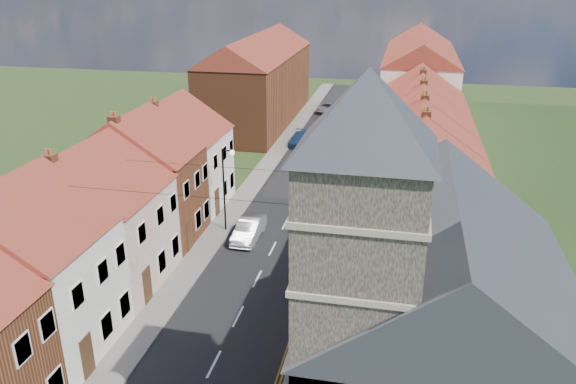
{
  "coord_description": "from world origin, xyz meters",
  "views": [
    {
      "loc": [
        7.9,
        -14.41,
        17.48
      ],
      "look_at": [
        0.71,
        19.66,
        3.5
      ],
      "focal_mm": 35.0,
      "sensor_mm": 36.0,
      "label": 1
    }
  ],
  "objects_px": {
    "church": "(429,315)",
    "lamppost": "(225,185)",
    "car_mid": "(249,229)",
    "pedestrian_right": "(335,295)",
    "car_distant": "(327,108)",
    "car_far": "(299,139)"
  },
  "relations": [
    {
      "from": "lamppost",
      "to": "car_distant",
      "type": "height_order",
      "value": "lamppost"
    },
    {
      "from": "car_mid",
      "to": "pedestrian_right",
      "type": "relative_size",
      "value": 2.87
    },
    {
      "from": "church",
      "to": "lamppost",
      "type": "xyz_separation_m",
      "value": [
        -13.17,
        16.68,
        -2.34
      ]
    },
    {
      "from": "lamppost",
      "to": "car_distant",
      "type": "distance_m",
      "value": 36.67
    },
    {
      "from": "car_far",
      "to": "pedestrian_right",
      "type": "relative_size",
      "value": 2.83
    },
    {
      "from": "car_distant",
      "to": "car_mid",
      "type": "bearing_deg",
      "value": -80.1
    },
    {
      "from": "church",
      "to": "car_mid",
      "type": "xyz_separation_m",
      "value": [
        -11.3,
        15.86,
        -5.17
      ]
    },
    {
      "from": "pedestrian_right",
      "to": "church",
      "type": "bearing_deg",
      "value": 115.97
    },
    {
      "from": "lamppost",
      "to": "car_mid",
      "type": "xyz_separation_m",
      "value": [
        1.87,
        -0.81,
        -2.83
      ]
    },
    {
      "from": "lamppost",
      "to": "car_distant",
      "type": "relative_size",
      "value": 1.38
    },
    {
      "from": "car_distant",
      "to": "church",
      "type": "bearing_deg",
      "value": -68.07
    },
    {
      "from": "car_far",
      "to": "car_distant",
      "type": "height_order",
      "value": "car_far"
    },
    {
      "from": "car_distant",
      "to": "pedestrian_right",
      "type": "xyz_separation_m",
      "value": [
        6.87,
        -44.62,
        0.26
      ]
    },
    {
      "from": "church",
      "to": "car_mid",
      "type": "distance_m",
      "value": 20.15
    },
    {
      "from": "car_mid",
      "to": "pedestrian_right",
      "type": "bearing_deg",
      "value": -45.59
    },
    {
      "from": "church",
      "to": "lamppost",
      "type": "relative_size",
      "value": 2.53
    },
    {
      "from": "pedestrian_right",
      "to": "car_far",
      "type": "bearing_deg",
      "value": -76.41
    },
    {
      "from": "lamppost",
      "to": "pedestrian_right",
      "type": "relative_size",
      "value": 4.02
    },
    {
      "from": "car_far",
      "to": "lamppost",
      "type": "bearing_deg",
      "value": -92.66
    },
    {
      "from": "car_far",
      "to": "pedestrian_right",
      "type": "xyz_separation_m",
      "value": [
        7.76,
        -29.79,
        0.25
      ]
    },
    {
      "from": "lamppost",
      "to": "car_far",
      "type": "distance_m",
      "value": 21.89
    },
    {
      "from": "lamppost",
      "to": "car_mid",
      "type": "relative_size",
      "value": 1.4
    }
  ]
}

